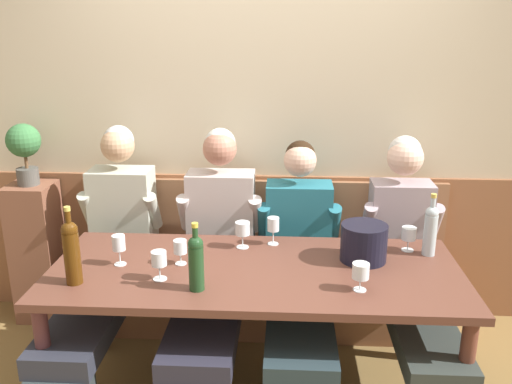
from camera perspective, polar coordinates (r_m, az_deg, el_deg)
The scene contains 21 objects.
room_wall_back at distance 3.51m, azimuth 0.84°, elevation 8.82°, with size 6.80×0.08×2.80m, color beige.
wood_wainscot_panel at distance 3.71m, azimuth 0.74°, elevation -5.48°, with size 6.80×0.03×0.96m, color brown.
wall_bench at distance 3.61m, azimuth 0.58°, elevation -9.70°, with size 2.36×0.42×0.94m.
dining_table at distance 2.81m, azimuth -0.09°, elevation -9.38°, with size 2.06×0.86×0.74m.
person_center_right_seat at distance 3.29m, azimuth -15.13°, elevation -6.11°, with size 0.48×1.31×1.32m.
person_center_left_seat at distance 3.15m, azimuth -4.34°, elevation -6.86°, with size 0.51×1.30×1.31m.
person_left_seat at distance 3.12m, azimuth 4.51°, elevation -7.77°, with size 0.50×1.30×1.24m.
person_right_seat at distance 3.20m, azimuth 15.72°, elevation -7.10°, with size 0.47×1.30×1.28m.
ice_bucket at distance 2.88m, azimuth 11.13°, elevation -5.18°, with size 0.24×0.24×0.19m, color black.
wine_bottle_amber_mid at distance 2.70m, azimuth -18.63°, elevation -5.77°, with size 0.08×0.08×0.38m.
wine_bottle_clear_water at distance 2.52m, azimuth -6.25°, elevation -7.14°, with size 0.07×0.07×0.33m.
wine_bottle_green_tall at distance 3.01m, azimuth 17.69°, elevation -3.64°, with size 0.07×0.07×0.34m.
wine_glass_right_end at distance 2.98m, azimuth -1.41°, elevation -3.95°, with size 0.08×0.08×0.15m.
wine_glass_near_bucket at distance 3.02m, azimuth 1.81°, elevation -3.53°, with size 0.07×0.07×0.16m.
wine_glass_center_rear at distance 2.81m, azimuth -7.89°, elevation -5.73°, with size 0.07×0.07×0.13m.
wine_glass_center_front at distance 2.85m, azimuth -14.08°, elevation -5.32°, with size 0.07×0.07×0.16m.
wine_glass_by_bottle at distance 3.05m, azimuth 15.60°, elevation -4.25°, with size 0.08×0.08×0.13m.
wine_glass_left_end at distance 2.57m, azimuth 10.82°, elevation -8.21°, with size 0.08×0.08×0.13m.
wine_glass_mid_right at distance 2.66m, azimuth -10.05°, elevation -6.99°, with size 0.07×0.07×0.14m.
corner_pedestal at distance 3.91m, azimuth -21.74°, elevation -5.82°, with size 0.28×0.28×0.93m, color brown.
potted_plant at distance 3.70m, azimuth -22.96°, elevation 4.34°, with size 0.21×0.21×0.39m.
Camera 1 is at (0.15, -2.38, 1.93)m, focal length 38.48 mm.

